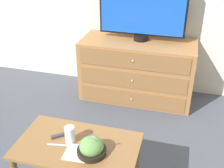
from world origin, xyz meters
name	(u,v)px	position (x,y,z in m)	size (l,w,h in m)	color
ground_plane	(148,86)	(0.00, 0.00, 0.00)	(12.00, 12.00, 0.00)	#474C56
dresser	(137,70)	(-0.11, -0.29, 0.34)	(1.24, 0.53, 0.68)	#9E6B3D
tv	(142,11)	(-0.09, -0.23, 1.00)	(0.91, 0.16, 0.61)	black
coffee_table	(78,155)	(-0.23, -1.79, 0.40)	(0.81, 0.47, 0.49)	olive
takeout_bowl	(92,148)	(-0.11, -1.84, 0.54)	(0.19, 0.19, 0.17)	black
drink_cup	(70,135)	(-0.28, -1.77, 0.55)	(0.07, 0.07, 0.12)	white
napkin	(76,153)	(-0.20, -1.87, 0.50)	(0.16, 0.16, 0.00)	white
knife	(62,145)	(-0.32, -1.82, 0.50)	(0.20, 0.04, 0.01)	silver
remote_control	(61,135)	(-0.36, -1.74, 0.50)	(0.12, 0.10, 0.02)	#38383D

